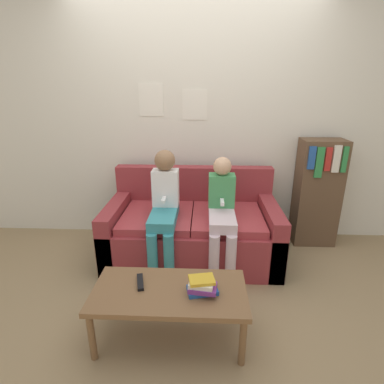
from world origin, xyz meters
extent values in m
plane|color=#937A56|center=(0.00, 0.00, 0.00)|extent=(10.00, 10.00, 0.00)
cube|color=silver|center=(0.00, 1.10, 1.30)|extent=(8.00, 0.06, 2.60)
cube|color=white|center=(-0.45, 1.07, 1.51)|extent=(0.25, 0.00, 0.33)
cube|color=white|center=(0.00, 1.07, 1.46)|extent=(0.26, 0.00, 0.31)
cube|color=maroon|center=(0.00, 0.53, 0.21)|extent=(1.64, 0.89, 0.41)
cube|color=maroon|center=(0.00, 0.90, 0.63)|extent=(1.64, 0.14, 0.43)
cube|color=maroon|center=(-0.75, 0.53, 0.29)|extent=(0.14, 0.89, 0.57)
cube|color=maroon|center=(0.75, 0.53, 0.29)|extent=(0.14, 0.89, 0.57)
cube|color=#A1343A|center=(-0.34, 0.49, 0.45)|extent=(0.66, 0.73, 0.07)
cube|color=#A1343A|center=(0.34, 0.49, 0.45)|extent=(0.66, 0.73, 0.07)
cube|color=brown|center=(-0.11, -0.51, 0.36)|extent=(1.01, 0.49, 0.04)
cylinder|color=brown|center=(-0.57, -0.72, 0.17)|extent=(0.04, 0.04, 0.34)
cylinder|color=brown|center=(0.36, -0.72, 0.17)|extent=(0.04, 0.04, 0.34)
cylinder|color=brown|center=(-0.57, -0.31, 0.17)|extent=(0.04, 0.04, 0.34)
cylinder|color=brown|center=(0.36, -0.31, 0.17)|extent=(0.04, 0.04, 0.34)
cylinder|color=teal|center=(-0.32, 0.05, 0.24)|extent=(0.09, 0.09, 0.48)
cylinder|color=teal|center=(-0.18, 0.05, 0.24)|extent=(0.09, 0.09, 0.48)
cube|color=teal|center=(-0.25, 0.33, 0.53)|extent=(0.23, 0.55, 0.09)
cube|color=white|center=(-0.25, 0.50, 0.74)|extent=(0.24, 0.16, 0.34)
sphere|color=#8C6647|center=(-0.25, 0.50, 1.00)|extent=(0.19, 0.19, 0.19)
cube|color=white|center=(-0.25, 0.35, 0.68)|extent=(0.03, 0.12, 0.03)
cylinder|color=silver|center=(0.20, 0.05, 0.24)|extent=(0.09, 0.09, 0.48)
cylinder|color=silver|center=(0.34, 0.05, 0.24)|extent=(0.09, 0.09, 0.48)
cube|color=silver|center=(0.27, 0.33, 0.53)|extent=(0.23, 0.55, 0.09)
cube|color=#429356|center=(0.27, 0.50, 0.72)|extent=(0.24, 0.16, 0.30)
sphere|color=tan|center=(0.27, 0.50, 0.96)|extent=(0.17, 0.17, 0.17)
cube|color=white|center=(0.27, 0.35, 0.66)|extent=(0.03, 0.12, 0.03)
cube|color=black|center=(-0.31, -0.46, 0.39)|extent=(0.08, 0.17, 0.02)
cube|color=#23519E|center=(0.11, -0.53, 0.39)|extent=(0.21, 0.15, 0.03)
cube|color=#7A3389|center=(0.11, -0.54, 0.42)|extent=(0.19, 0.14, 0.03)
cube|color=silver|center=(0.10, -0.54, 0.45)|extent=(0.17, 0.13, 0.03)
cube|color=gold|center=(0.10, -0.53, 0.48)|extent=(0.18, 0.14, 0.02)
cube|color=brown|center=(1.31, 0.91, 0.57)|extent=(0.44, 0.29, 1.14)
cube|color=#23519E|center=(1.15, 0.76, 0.98)|extent=(0.07, 0.02, 0.23)
cube|color=#2D8442|center=(1.23, 0.76, 0.93)|extent=(0.07, 0.02, 0.30)
cube|color=red|center=(1.31, 0.76, 0.97)|extent=(0.06, 0.02, 0.23)
cube|color=silver|center=(1.39, 0.76, 0.97)|extent=(0.07, 0.02, 0.27)
cube|color=#2D8442|center=(1.47, 0.76, 0.97)|extent=(0.05, 0.02, 0.25)
camera|label=1|loc=(0.11, -2.14, 1.63)|focal=28.00mm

